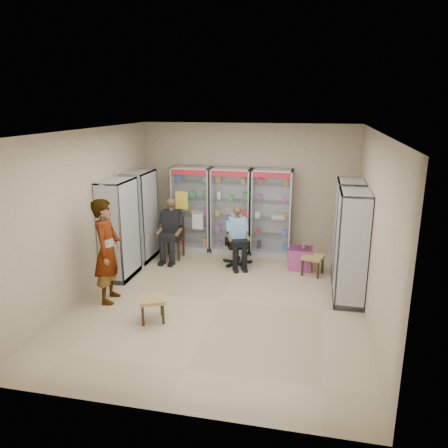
% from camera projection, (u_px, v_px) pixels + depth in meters
% --- Properties ---
extents(floor, '(6.00, 6.00, 0.00)m').
position_uv_depth(floor, '(220.00, 301.00, 7.86)').
color(floor, tan).
rests_on(floor, ground).
extents(room_shell, '(5.02, 6.02, 3.01)m').
position_uv_depth(room_shell, '(220.00, 194.00, 7.33)').
color(room_shell, tan).
rests_on(room_shell, ground).
extents(cabinet_back_left, '(0.90, 0.50, 2.00)m').
position_uv_depth(cabinet_back_left, '(192.00, 209.00, 10.42)').
color(cabinet_back_left, silver).
rests_on(cabinet_back_left, floor).
extents(cabinet_back_mid, '(0.90, 0.50, 2.00)m').
position_uv_depth(cabinet_back_mid, '(231.00, 211.00, 10.23)').
color(cabinet_back_mid, '#9FA2A5').
rests_on(cabinet_back_mid, floor).
extents(cabinet_back_right, '(0.90, 0.50, 2.00)m').
position_uv_depth(cabinet_back_right, '(272.00, 213.00, 10.04)').
color(cabinet_back_right, '#9EA0A5').
rests_on(cabinet_back_right, floor).
extents(cabinet_right_far, '(0.90, 0.50, 2.00)m').
position_uv_depth(cabinet_right_far, '(348.00, 230.00, 8.64)').
color(cabinet_right_far, '#ACAFB3').
rests_on(cabinet_right_far, floor).
extents(cabinet_right_near, '(0.90, 0.50, 2.00)m').
position_uv_depth(cabinet_right_near, '(351.00, 248.00, 7.61)').
color(cabinet_right_near, '#B9BBC1').
rests_on(cabinet_right_near, floor).
extents(cabinet_left_far, '(0.90, 0.50, 2.00)m').
position_uv_depth(cabinet_left_far, '(141.00, 216.00, 9.74)').
color(cabinet_left_far, '#BBBDC3').
rests_on(cabinet_left_far, floor).
extents(cabinet_left_near, '(0.90, 0.50, 2.00)m').
position_uv_depth(cabinet_left_near, '(119.00, 230.00, 8.70)').
color(cabinet_left_near, '#A4A6AB').
rests_on(cabinet_left_near, floor).
extents(wooden_chair, '(0.42, 0.42, 0.94)m').
position_uv_depth(wooden_chair, '(173.00, 238.00, 9.93)').
color(wooden_chair, '#332413').
rests_on(wooden_chair, floor).
extents(seated_customer, '(0.44, 0.60, 1.34)m').
position_uv_depth(seated_customer, '(172.00, 230.00, 9.83)').
color(seated_customer, black).
rests_on(seated_customer, floor).
extents(office_chair, '(0.69, 0.69, 0.98)m').
position_uv_depth(office_chair, '(237.00, 243.00, 9.52)').
color(office_chair, black).
rests_on(office_chair, floor).
extents(seated_shopkeeper, '(0.59, 0.68, 1.25)m').
position_uv_depth(seated_shopkeeper, '(237.00, 238.00, 9.43)').
color(seated_shopkeeper, '#618BC0').
rests_on(seated_shopkeeper, floor).
extents(pink_trunk, '(0.50, 0.49, 0.46)m').
position_uv_depth(pink_trunk, '(300.00, 258.00, 9.33)').
color(pink_trunk, '#BF4C9F').
rests_on(pink_trunk, floor).
extents(tea_glass, '(0.07, 0.07, 0.11)m').
position_uv_depth(tea_glass, '(303.00, 246.00, 9.24)').
color(tea_glass, '#541B07').
rests_on(tea_glass, pink_trunk).
extents(woven_stool_a, '(0.51, 0.51, 0.41)m').
position_uv_depth(woven_stool_a, '(313.00, 265.00, 9.01)').
color(woven_stool_a, '#B2874B').
rests_on(woven_stool_a, floor).
extents(woven_stool_b, '(0.53, 0.53, 0.40)m').
position_uv_depth(woven_stool_b, '(152.00, 309.00, 7.11)').
color(woven_stool_b, '#A17D44').
rests_on(woven_stool_b, floor).
extents(standing_man, '(0.54, 0.74, 1.87)m').
position_uv_depth(standing_man, '(107.00, 251.00, 7.65)').
color(standing_man, gray).
rests_on(standing_man, floor).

